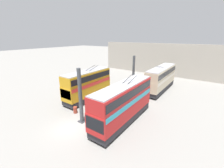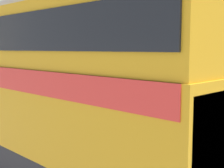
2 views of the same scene
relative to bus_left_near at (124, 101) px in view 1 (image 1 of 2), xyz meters
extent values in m
plane|color=gray|center=(-4.88, 4.35, -2.88)|extent=(240.00, 240.00, 0.00)
cube|color=#A8A093|center=(27.13, 4.35, 1.45)|extent=(0.50, 36.00, 8.64)
cylinder|color=#42474C|center=(-3.01, 4.35, 0.62)|extent=(0.47, 0.47, 6.99)
cube|color=#333338|center=(-3.01, 4.35, -2.84)|extent=(0.84, 0.84, 0.08)
cylinder|color=#42474C|center=(10.87, 4.35, 0.62)|extent=(0.47, 0.47, 6.99)
cube|color=#333338|center=(10.87, 4.35, -2.84)|extent=(0.84, 0.84, 0.08)
cylinder|color=black|center=(-4.00, -1.05, -2.38)|extent=(1.00, 0.30, 1.00)
cylinder|color=black|center=(-4.00, 1.05, -2.38)|extent=(1.00, 0.30, 1.00)
cylinder|color=black|center=(3.83, -1.05, -2.38)|extent=(1.00, 0.30, 1.00)
cylinder|color=black|center=(3.83, 1.05, -2.38)|extent=(1.00, 0.30, 1.00)
cube|color=#28282D|center=(0.01, 0.00, -2.21)|extent=(10.62, 2.45, 0.78)
cube|color=red|center=(0.01, 0.00, -0.71)|extent=(10.83, 2.50, 2.22)
cube|color=teal|center=(0.01, 0.00, 0.12)|extent=(10.51, 2.54, 0.55)
cube|color=red|center=(0.01, 0.00, 1.21)|extent=(10.73, 2.42, 1.63)
cube|color=black|center=(0.01, 0.00, 1.29)|extent=(10.40, 2.51, 0.90)
cube|color=#9E9EA3|center=(0.01, 0.00, 2.10)|extent=(10.62, 2.25, 0.14)
cube|color=black|center=(-5.34, 0.00, -0.49)|extent=(0.12, 2.30, 1.42)
cylinder|color=#282828|center=(1.37, -0.35, 2.46)|extent=(2.35, 0.07, 0.65)
cylinder|color=#282828|center=(1.37, 0.35, 2.46)|extent=(2.35, 0.07, 0.65)
cylinder|color=black|center=(18.61, -1.05, -2.37)|extent=(1.02, 0.30, 1.02)
cylinder|color=black|center=(18.61, 1.05, -2.37)|extent=(1.02, 0.30, 1.02)
cylinder|color=black|center=(10.23, -1.05, -2.37)|extent=(1.02, 0.30, 1.02)
cylinder|color=black|center=(10.23, 1.05, -2.37)|extent=(1.02, 0.30, 1.02)
cube|color=#28282D|center=(14.32, 0.00, -2.21)|extent=(11.15, 2.45, 0.78)
cube|color=beige|center=(14.32, 0.00, -0.86)|extent=(11.38, 2.50, 1.92)
cube|color=silver|center=(14.32, 0.00, -0.17)|extent=(11.04, 2.54, 0.55)
cube|color=beige|center=(14.32, 0.00, 0.92)|extent=(11.27, 2.42, 1.62)
cube|color=black|center=(14.32, 0.00, 1.00)|extent=(10.93, 2.51, 0.89)
cube|color=#9E9EA3|center=(14.32, 0.00, 1.80)|extent=(11.15, 2.25, 0.14)
cube|color=black|center=(19.95, 0.00, -0.66)|extent=(0.12, 2.30, 1.23)
cylinder|color=#282828|center=(12.90, -0.35, 2.16)|extent=(2.35, 0.07, 0.65)
cylinder|color=#282828|center=(12.90, 0.35, 2.16)|extent=(2.35, 0.07, 0.65)
cylinder|color=black|center=(-0.55, 7.65, -2.37)|extent=(1.00, 0.30, 1.00)
cylinder|color=black|center=(-0.55, 9.75, -2.37)|extent=(1.00, 0.30, 1.00)
cylinder|color=black|center=(5.78, 7.65, -2.37)|extent=(1.00, 0.30, 1.00)
cylinder|color=black|center=(5.78, 9.75, -2.37)|extent=(1.00, 0.30, 1.00)
cube|color=#28282D|center=(2.72, 8.70, -2.21)|extent=(9.14, 2.45, 0.78)
cube|color=gold|center=(2.72, 8.70, -0.72)|extent=(9.32, 2.50, 2.20)
cube|color=red|center=(2.72, 8.70, 0.10)|extent=(9.04, 2.54, 0.55)
cube|color=gold|center=(2.72, 8.70, 1.18)|extent=(9.23, 2.42, 1.61)
cube|color=black|center=(2.72, 8.70, 1.26)|extent=(8.95, 2.51, 0.89)
cube|color=#9E9EA3|center=(2.72, 8.70, 2.06)|extent=(9.14, 2.25, 0.14)
cube|color=black|center=(-1.89, 8.70, -0.50)|extent=(0.12, 2.30, 1.41)
cylinder|color=#282828|center=(3.88, 8.35, 2.42)|extent=(2.35, 0.07, 0.65)
cylinder|color=#282828|center=(3.88, 9.05, 2.42)|extent=(2.35, 0.07, 0.65)
cube|color=#384251|center=(-1.51, 3.48, -2.47)|extent=(0.36, 0.35, 0.80)
cube|color=tan|center=(-1.51, 3.48, -1.73)|extent=(0.47, 0.46, 0.70)
sphere|color=#A37A5B|center=(-1.51, 3.48, -1.26)|extent=(0.23, 0.23, 0.23)
cube|color=#473D33|center=(-3.25, 2.64, -2.46)|extent=(0.36, 0.34, 0.83)
cube|color=beige|center=(-3.25, 2.64, -1.68)|extent=(0.48, 0.44, 0.73)
sphere|color=beige|center=(-3.25, 2.64, -1.20)|extent=(0.24, 0.24, 0.24)
cylinder|color=#933828|center=(-1.99, 6.75, -2.40)|extent=(0.54, 0.54, 0.94)
cylinder|color=#933828|center=(-1.99, 6.75, -2.40)|extent=(0.57, 0.57, 0.04)
camera|label=1|loc=(-14.59, -8.55, 7.60)|focal=24.00mm
camera|label=2|loc=(-4.20, 13.70, 0.87)|focal=50.00mm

